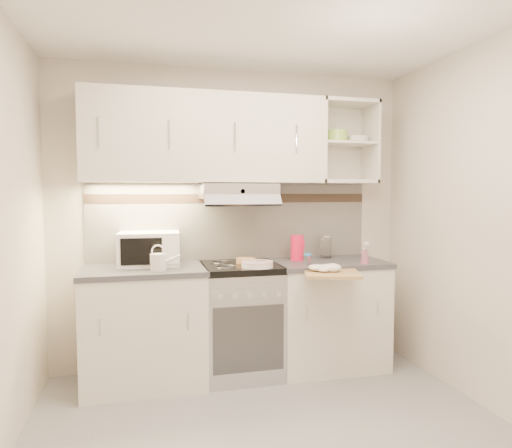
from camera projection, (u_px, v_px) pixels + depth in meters
name	position (u px, v px, depth m)	size (l,w,h in m)	color
ground	(281.00, 447.00, 2.64)	(3.00, 3.00, 0.00)	gray
room_shell	(265.00, 168.00, 2.88)	(3.04, 2.84, 2.52)	beige
base_cabinet_left	(145.00, 329.00, 3.49)	(0.90, 0.60, 0.86)	silver
worktop_left	(144.00, 270.00, 3.46)	(0.92, 0.62, 0.04)	#47474C
base_cabinet_right	(327.00, 316.00, 3.85)	(0.90, 0.60, 0.86)	silver
worktop_right	(328.00, 263.00, 3.82)	(0.92, 0.62, 0.04)	#47474C
electric_range	(241.00, 319.00, 3.67)	(0.60, 0.60, 0.90)	#B7B7BC
microwave	(149.00, 249.00, 3.57)	(0.48, 0.37, 0.26)	white
watering_can	(159.00, 261.00, 3.32)	(0.22, 0.12, 0.19)	silver
plate_stack	(257.00, 264.00, 3.48)	(0.24, 0.24, 0.05)	white
bread_loaf	(246.00, 261.00, 3.69)	(0.16, 0.16, 0.04)	#AD7D4E
pink_pitcher	(297.00, 247.00, 3.84)	(0.12, 0.11, 0.21)	#F2123E
glass_jar	(326.00, 246.00, 3.98)	(0.10, 0.10, 0.20)	white
spice_jar	(308.00, 259.00, 3.62)	(0.06, 0.06, 0.09)	silver
spray_bottle	(365.00, 254.00, 3.66)	(0.07, 0.07, 0.19)	pink
cutting_board	(332.00, 274.00, 3.37)	(0.40, 0.36, 0.02)	tan
dish_towel	(328.00, 267.00, 3.39)	(0.23, 0.20, 0.06)	white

